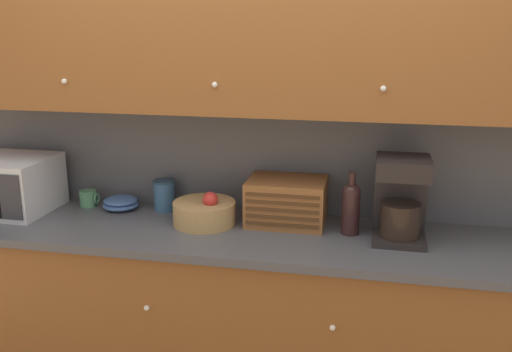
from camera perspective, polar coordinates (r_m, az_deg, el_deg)
The scene contains 12 objects.
wall_back at distance 2.99m, azimuth 1.00°, elevation 3.61°, with size 5.78×0.06×2.60m.
counter_unit at distance 2.96m, azimuth -0.40°, elevation -13.89°, with size 3.40×0.67×0.92m.
backsplash_panel at distance 2.97m, azimuth 0.86°, elevation 1.59°, with size 3.38×0.01×0.56m.
upper_cabinets at distance 2.69m, azimuth 3.80°, elevation 14.87°, with size 3.38×0.38×0.82m.
microwave at distance 3.31m, azimuth -24.00°, elevation -0.73°, with size 0.52×0.42×0.29m.
mug at distance 3.24m, azimuth -16.39°, elevation -2.16°, with size 0.10×0.09×0.09m.
bowl_stack_on_counter at distance 3.16m, azimuth -13.38°, elevation -2.62°, with size 0.19×0.19×0.07m.
storage_canister at distance 3.08m, azimuth -9.16°, elevation -1.90°, with size 0.12×0.12×0.16m.
fruit_basket at distance 2.85m, azimuth -5.16°, elevation -3.64°, with size 0.31×0.31×0.18m.
bread_box at distance 2.84m, azimuth 3.09°, elevation -2.54°, with size 0.38×0.29×0.23m.
wine_bottle at distance 2.72m, azimuth 9.47°, elevation -2.98°, with size 0.09×0.09×0.30m.
coffee_maker at distance 2.69m, azimuth 14.29°, elevation -2.17°, with size 0.24×0.25×0.39m.
Camera 1 is at (0.55, -2.84, 1.90)m, focal length 40.00 mm.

